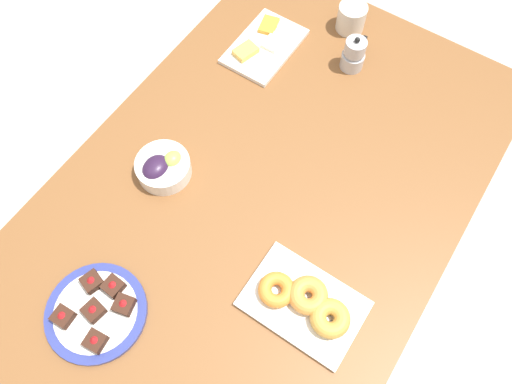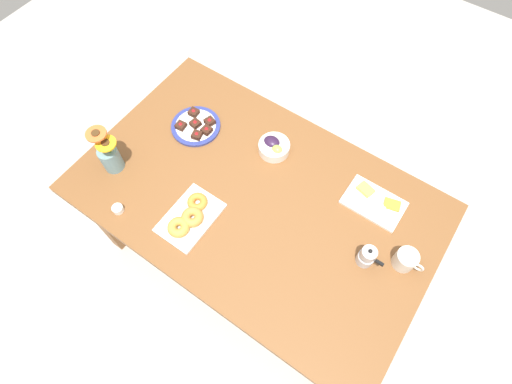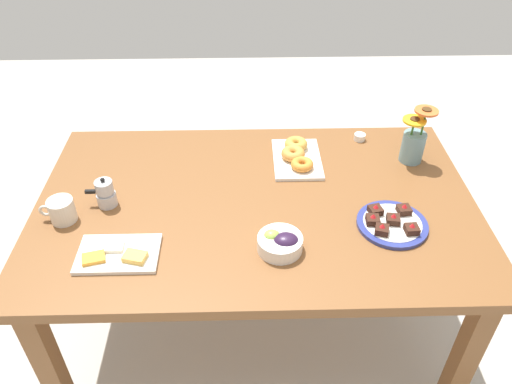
% 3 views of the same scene
% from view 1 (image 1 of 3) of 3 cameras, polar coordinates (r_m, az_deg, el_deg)
% --- Properties ---
extents(ground_plane, '(6.00, 6.00, 0.00)m').
position_cam_1_polar(ground_plane, '(2.02, 0.00, -9.83)').
color(ground_plane, '#B7B2A8').
extents(dining_table, '(1.60, 1.00, 0.74)m').
position_cam_1_polar(dining_table, '(1.40, 0.00, -2.26)').
color(dining_table, brown).
rests_on(dining_table, ground_plane).
extents(coffee_mug, '(0.12, 0.09, 0.09)m').
position_cam_1_polar(coffee_mug, '(1.68, 10.88, 19.04)').
color(coffee_mug, beige).
rests_on(coffee_mug, dining_table).
extents(grape_bowl, '(0.15, 0.15, 0.07)m').
position_cam_1_polar(grape_bowl, '(1.36, -10.61, 2.81)').
color(grape_bowl, white).
rests_on(grape_bowl, dining_table).
extents(cheese_platter, '(0.26, 0.17, 0.03)m').
position_cam_1_polar(cheese_platter, '(1.61, 0.89, 16.42)').
color(cheese_platter, white).
rests_on(cheese_platter, dining_table).
extents(croissant_platter, '(0.19, 0.28, 0.05)m').
position_cam_1_polar(croissant_platter, '(1.22, 5.71, -12.49)').
color(croissant_platter, white).
rests_on(croissant_platter, dining_table).
extents(dessert_plate, '(0.24, 0.24, 0.05)m').
position_cam_1_polar(dessert_plate, '(1.27, -17.79, -12.86)').
color(dessert_plate, navy).
rests_on(dessert_plate, dining_table).
extents(moka_pot, '(0.11, 0.07, 0.12)m').
position_cam_1_polar(moka_pot, '(1.56, 11.10, 15.15)').
color(moka_pot, '#B7B7BC').
rests_on(moka_pot, dining_table).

